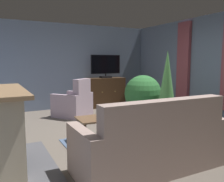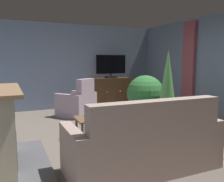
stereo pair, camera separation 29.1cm
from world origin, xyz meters
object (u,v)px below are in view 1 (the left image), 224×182
object	(u,v)px
folded_newspaper	(113,117)
potted_plant_leafy_by_curtain	(143,94)
coffee_table	(107,119)
tv_remote	(118,116)
sofa_floral	(152,146)
armchair_beside_cabinet	(74,104)
television	(106,66)
fireplace	(6,132)
tv_cabinet	(105,93)
potted_plant_on_hearth_side	(167,89)

from	to	relation	value
folded_newspaper	potted_plant_leafy_by_curtain	world-z (taller)	potted_plant_leafy_by_curtain
coffee_table	folded_newspaper	distance (m)	0.13
tv_remote	folded_newspaper	bearing A→B (deg)	-148.97
tv_remote	potted_plant_leafy_by_curtain	distance (m)	1.53
tv_remote	potted_plant_leafy_by_curtain	xyz separation A→B (m)	(1.20, 0.92, 0.23)
sofa_floral	potted_plant_leafy_by_curtain	bearing A→B (deg)	58.29
coffee_table	armchair_beside_cabinet	world-z (taller)	armchair_beside_cabinet
television	sofa_floral	distance (m)	4.78
fireplace	tv_cabinet	world-z (taller)	fireplace
sofa_floral	potted_plant_on_hearth_side	world-z (taller)	potted_plant_on_hearth_side
tv_cabinet	coffee_table	bearing A→B (deg)	-114.84
sofa_floral	armchair_beside_cabinet	bearing A→B (deg)	88.68
television	sofa_floral	bearing A→B (deg)	-107.96
armchair_beside_cabinet	folded_newspaper	bearing A→B (deg)	-90.08
television	fireplace	bearing A→B (deg)	-132.51
armchair_beside_cabinet	tv_remote	bearing A→B (deg)	-87.41
tv_cabinet	potted_plant_on_hearth_side	xyz separation A→B (m)	(-0.16, -3.25, 0.48)
television	folded_newspaper	xyz separation A→B (m)	(-1.36, -3.13, -0.89)
sofa_floral	potted_plant_leafy_by_curtain	world-z (taller)	potted_plant_leafy_by_curtain
tv_remote	folded_newspaper	xyz separation A→B (m)	(-0.11, -0.02, -0.01)
sofa_floral	folded_newspaper	bearing A→B (deg)	86.49
potted_plant_leafy_by_curtain	coffee_table	bearing A→B (deg)	-148.59
coffee_table	potted_plant_on_hearth_side	bearing A→B (deg)	-7.41
potted_plant_on_hearth_side	tv_cabinet	bearing A→B (deg)	87.19
potted_plant_leafy_by_curtain	fireplace	bearing A→B (deg)	-157.55
television	folded_newspaper	size ratio (longest dim) A/B	3.39
tv_cabinet	coffee_table	size ratio (longest dim) A/B	1.10
sofa_floral	television	bearing A→B (deg)	72.04
television	potted_plant_leafy_by_curtain	xyz separation A→B (m)	(-0.05, -2.19, -0.65)
tv_cabinet	potted_plant_on_hearth_side	size ratio (longest dim) A/B	0.74
fireplace	television	world-z (taller)	television
coffee_table	sofa_floral	distance (m)	1.41
folded_newspaper	armchair_beside_cabinet	xyz separation A→B (m)	(0.00, 2.32, -0.13)
coffee_table	folded_newspaper	xyz separation A→B (m)	(0.07, -0.10, 0.05)
tv_cabinet	armchair_beside_cabinet	world-z (taller)	armchair_beside_cabinet
television	coffee_table	size ratio (longest dim) A/B	0.88
television	coffee_table	bearing A→B (deg)	-115.22
tv_cabinet	folded_newspaper	distance (m)	3.46
fireplace	armchair_beside_cabinet	xyz separation A→B (m)	(1.85, 2.68, -0.20)
television	armchair_beside_cabinet	world-z (taller)	television
folded_newspaper	sofa_floral	distance (m)	1.32
fireplace	television	size ratio (longest dim) A/B	1.64
sofa_floral	armchair_beside_cabinet	world-z (taller)	armchair_beside_cabinet
coffee_table	sofa_floral	bearing A→B (deg)	-90.45
coffee_table	fireplace	bearing A→B (deg)	-165.45
coffee_table	sofa_floral	size ratio (longest dim) A/B	0.55
folded_newspaper	fireplace	bearing A→B (deg)	-177.67
television	potted_plant_leafy_by_curtain	size ratio (longest dim) A/B	0.88
potted_plant_on_hearth_side	armchair_beside_cabinet	bearing A→B (deg)	116.64
potted_plant_leafy_by_curtain	television	bearing A→B (deg)	88.71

